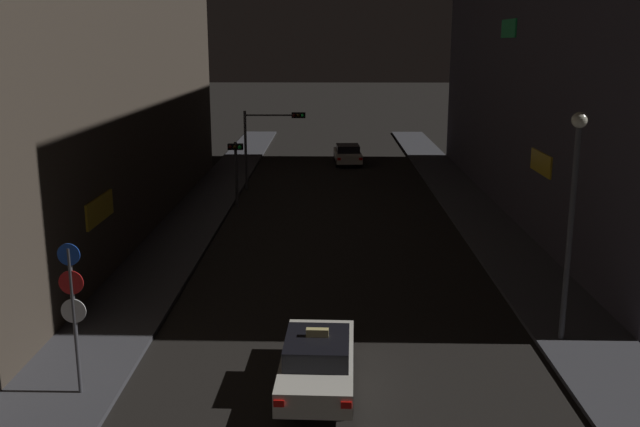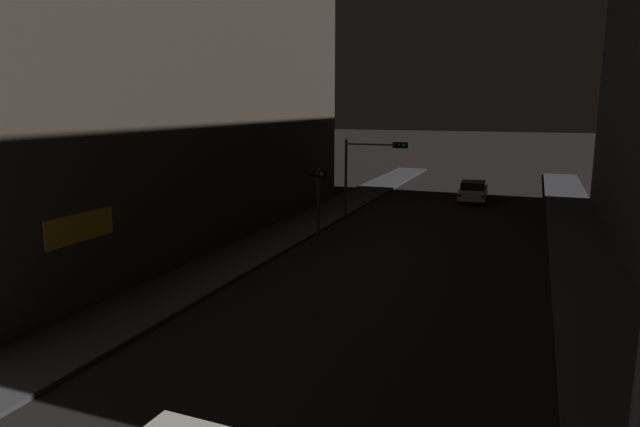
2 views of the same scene
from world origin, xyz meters
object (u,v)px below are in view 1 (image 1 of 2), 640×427
object	(u,v)px
traffic_light_overhead	(269,133)
street_lamp_near_block	(573,196)
far_car	(348,154)
sign_pole_left	(73,305)
traffic_light_left_kerb	(236,160)
taxi	(318,361)

from	to	relation	value
traffic_light_overhead	street_lamp_near_block	world-z (taller)	street_lamp_near_block
far_car	street_lamp_near_block	bearing A→B (deg)	-80.04
traffic_light_overhead	sign_pole_left	size ratio (longest dim) A/B	1.23
traffic_light_left_kerb	street_lamp_near_block	bearing A→B (deg)	-56.14
taxi	far_car	distance (m)	34.10
taxi	far_car	world-z (taller)	taxi
sign_pole_left	street_lamp_near_block	distance (m)	13.49
traffic_light_overhead	taxi	bearing A→B (deg)	-82.51
far_car	traffic_light_left_kerb	bearing A→B (deg)	-114.44
taxi	street_lamp_near_block	distance (m)	8.44
traffic_light_left_kerb	sign_pole_left	xyz separation A→B (m)	(-1.17, -20.92, -0.09)
taxi	street_lamp_near_block	size ratio (longest dim) A/B	0.69
traffic_light_overhead	sign_pole_left	distance (m)	25.49
street_lamp_near_block	taxi	bearing A→B (deg)	-157.95
far_car	traffic_light_overhead	distance (m)	10.83
traffic_light_overhead	traffic_light_left_kerb	bearing A→B (deg)	-107.69
taxi	street_lamp_near_block	bearing A→B (deg)	22.05
traffic_light_overhead	sign_pole_left	world-z (taller)	traffic_light_overhead
taxi	traffic_light_overhead	size ratio (longest dim) A/B	0.96
taxi	street_lamp_near_block	xyz separation A→B (m)	(7.06, 2.86, 3.64)
traffic_light_left_kerb	street_lamp_near_block	xyz separation A→B (m)	(11.72, -17.47, 1.87)
taxi	traffic_light_left_kerb	size ratio (longest dim) A/B	1.30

